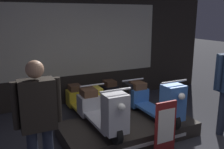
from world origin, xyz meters
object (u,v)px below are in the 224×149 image
(scooter_display_left, at_px, (101,110))
(scooter_backrow_0, at_px, (83,101))
(scooter_display_right, at_px, (154,101))
(price_sign_board, at_px, (165,129))
(scooter_backrow_1, at_px, (120,96))
(person_left_browsing, at_px, (38,115))

(scooter_display_left, relative_size, scooter_backrow_0, 1.00)
(scooter_display_left, xyz_separation_m, scooter_display_right, (1.07, 0.00, 0.00))
(scooter_backrow_0, relative_size, price_sign_board, 1.73)
(scooter_backrow_1, distance_m, price_sign_board, 2.06)
(scooter_display_right, bearing_deg, scooter_backrow_1, 92.75)
(scooter_display_left, bearing_deg, person_left_browsing, -148.84)
(scooter_backrow_1, distance_m, person_left_browsing, 2.92)
(person_left_browsing, bearing_deg, scooter_backrow_0, 56.73)
(scooter_display_left, distance_m, scooter_display_right, 1.07)
(person_left_browsing, bearing_deg, scooter_display_right, 17.18)
(person_left_browsing, height_order, price_sign_board, person_left_browsing)
(person_left_browsing, bearing_deg, scooter_backrow_1, 41.43)
(scooter_backrow_1, bearing_deg, scooter_backrow_0, 180.00)
(scooter_display_right, relative_size, price_sign_board, 1.73)
(scooter_display_left, distance_m, scooter_backrow_1, 1.60)
(scooter_display_right, height_order, scooter_backrow_0, scooter_display_right)
(scooter_display_left, bearing_deg, scooter_backrow_0, 84.56)
(scooter_display_left, height_order, scooter_backrow_0, scooter_display_left)
(scooter_display_left, xyz_separation_m, scooter_backrow_1, (1.01, 1.21, -0.25))
(scooter_display_right, relative_size, scooter_backrow_0, 1.00)
(scooter_backrow_0, bearing_deg, price_sign_board, -73.94)
(scooter_display_left, xyz_separation_m, person_left_browsing, (-1.12, -0.68, 0.38))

